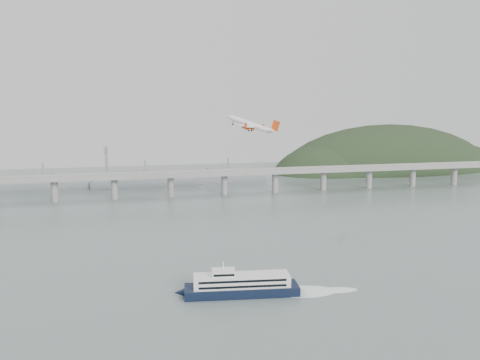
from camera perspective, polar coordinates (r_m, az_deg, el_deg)
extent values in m
plane|color=slate|center=(248.03, 3.04, -10.13)|extent=(900.00, 900.00, 0.00)
cube|color=gray|center=(434.33, -4.51, 0.71)|extent=(800.00, 22.00, 2.20)
cube|color=gray|center=(423.79, -4.29, 0.79)|extent=(800.00, 0.60, 1.80)
cube|color=gray|center=(444.34, -4.73, 1.15)|extent=(800.00, 0.60, 1.80)
cylinder|color=gray|center=(435.04, -21.66, -1.26)|extent=(6.00, 6.00, 21.00)
cylinder|color=gray|center=(430.75, -15.06, -1.04)|extent=(6.00, 6.00, 21.00)
cylinder|color=gray|center=(432.25, -8.43, -0.80)|extent=(6.00, 6.00, 21.00)
cylinder|color=gray|center=(439.46, -1.92, -0.56)|extent=(6.00, 6.00, 21.00)
cylinder|color=gray|center=(452.12, 4.29, -0.32)|extent=(6.00, 6.00, 21.00)
cylinder|color=gray|center=(469.78, 10.11, -0.09)|extent=(6.00, 6.00, 21.00)
cylinder|color=gray|center=(491.92, 15.45, 0.12)|extent=(6.00, 6.00, 21.00)
cylinder|color=gray|center=(517.95, 20.29, 0.31)|extent=(6.00, 6.00, 21.00)
cylinder|color=gray|center=(547.32, 24.64, 0.48)|extent=(6.00, 6.00, 21.00)
ellipsoid|color=black|center=(656.91, 17.50, -0.31)|extent=(320.00, 150.00, 156.00)
ellipsoid|color=black|center=(603.51, 10.27, -0.23)|extent=(140.00, 110.00, 96.00)
ellipsoid|color=black|center=(716.29, 23.24, -0.47)|extent=(220.00, 140.00, 120.00)
cube|color=slate|center=(507.27, -22.79, -0.62)|extent=(95.67, 20.15, 8.00)
cube|color=slate|center=(507.76, -23.90, 0.23)|extent=(33.90, 15.02, 8.00)
cylinder|color=slate|center=(505.12, -22.89, 1.17)|extent=(1.60, 1.60, 14.00)
cube|color=slate|center=(495.96, -11.41, -0.31)|extent=(110.55, 21.43, 8.00)
cube|color=slate|center=(494.52, -12.71, 0.56)|extent=(39.01, 16.73, 8.00)
cylinder|color=slate|center=(493.76, -11.46, 1.52)|extent=(1.60, 1.60, 14.00)
cube|color=slate|center=(516.90, -1.44, 0.22)|extent=(85.00, 13.60, 8.00)
cube|color=slate|center=(514.08, -2.37, 1.07)|extent=(29.75, 11.90, 8.00)
cylinder|color=slate|center=(514.80, -1.45, 1.98)|extent=(1.60, 1.60, 14.00)
cube|color=slate|center=(528.66, -15.95, 1.83)|extent=(3.00, 3.00, 40.00)
cube|color=slate|center=(516.97, -16.08, 3.68)|extent=(3.00, 28.00, 3.00)
cube|color=black|center=(208.63, 0.20, -13.26)|extent=(50.55, 18.18, 3.95)
cone|color=black|center=(207.58, -7.35, -13.45)|extent=(5.41, 4.56, 3.95)
cube|color=white|center=(207.01, 0.20, -12.12)|extent=(42.45, 15.19, 4.94)
cube|color=black|center=(201.92, 0.36, -12.27)|extent=(37.27, 5.03, 0.99)
cube|color=black|center=(202.78, 0.36, -12.90)|extent=(37.27, 5.03, 0.99)
cube|color=black|center=(211.21, 0.05, -11.31)|extent=(37.27, 5.03, 0.99)
cube|color=black|center=(212.04, 0.05, -11.91)|extent=(37.27, 5.03, 0.99)
cube|color=white|center=(205.03, -2.04, -11.21)|extent=(10.70, 8.14, 2.57)
cube|color=black|center=(201.74, -1.97, -11.55)|extent=(8.84, 1.27, 0.99)
cylinder|color=white|center=(203.98, -2.04, -10.37)|extent=(0.55, 0.55, 3.95)
ellipsoid|color=white|center=(213.98, 7.79, -13.32)|extent=(30.08, 17.81, 0.20)
ellipsoid|color=white|center=(217.58, 11.42, -13.04)|extent=(22.10, 9.83, 0.20)
cylinder|color=white|center=(297.55, 1.29, 6.80)|extent=(23.11, 19.36, 11.54)
cone|color=white|center=(302.89, -1.33, 7.72)|extent=(5.88, 5.62, 4.53)
cone|color=white|center=(292.75, 4.11, 5.89)|extent=(6.61, 5.99, 4.82)
cube|color=white|center=(297.33, 1.40, 6.56)|extent=(22.37, 29.67, 3.42)
cube|color=white|center=(292.96, 3.98, 6.08)|extent=(9.00, 11.25, 1.74)
cube|color=red|center=(292.44, 4.35, 6.61)|extent=(5.30, 3.50, 7.29)
cylinder|color=red|center=(302.91, 1.41, 6.39)|extent=(4.94, 4.53, 3.37)
cylinder|color=black|center=(303.57, 1.07, 6.52)|extent=(2.10, 2.27, 2.22)
cube|color=white|center=(302.82, 1.47, 6.57)|extent=(2.33, 1.68, 1.84)
cylinder|color=red|center=(292.94, 0.72, 6.42)|extent=(4.94, 4.53, 3.37)
cylinder|color=black|center=(293.61, 0.36, 6.55)|extent=(2.10, 2.27, 2.22)
cube|color=white|center=(292.85, 0.78, 6.60)|extent=(2.33, 1.68, 1.84)
cylinder|color=black|center=(299.85, 1.46, 6.24)|extent=(1.11, 0.78, 2.32)
cylinder|color=black|center=(299.96, 1.40, 6.05)|extent=(1.34, 1.04, 1.35)
cylinder|color=black|center=(295.13, 1.13, 6.25)|extent=(1.11, 0.78, 2.32)
cylinder|color=black|center=(295.24, 1.07, 6.06)|extent=(1.34, 1.04, 1.35)
cylinder|color=black|center=(301.74, -0.84, 7.01)|extent=(1.11, 0.78, 2.32)
cylinder|color=black|center=(301.84, -0.90, 6.81)|extent=(1.34, 1.04, 1.35)
cube|color=red|center=(312.14, 2.79, 6.60)|extent=(1.95, 1.32, 2.68)
cube|color=red|center=(281.18, 0.71, 6.72)|extent=(1.95, 1.32, 2.68)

